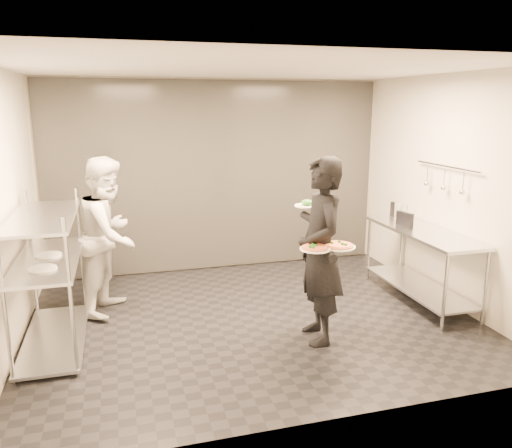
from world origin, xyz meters
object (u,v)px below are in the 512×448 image
object	(u,v)px
pass_rack	(49,273)
prep_counter	(421,253)
pizza_plate_near	(315,248)
bottle_green	(399,213)
pizza_plate_far	(338,246)
chef	(110,235)
bottle_dark	(392,209)
salad_plate	(307,204)
bottle_clear	(405,211)
waiter	(320,251)
pos_monitor	(405,219)

from	to	relation	value
pass_rack	prep_counter	distance (m)	4.33
pizza_plate_near	bottle_green	bearing A→B (deg)	38.10
prep_counter	pizza_plate_far	world-z (taller)	pizza_plate_far
prep_counter	pizza_plate_far	size ratio (longest dim) A/B	5.27
chef	bottle_green	size ratio (longest dim) A/B	8.13
pizza_plate_near	pizza_plate_far	xyz separation A→B (m)	(0.27, 0.05, -0.01)
pass_rack	bottle_dark	world-z (taller)	pass_rack
salad_plate	bottle_clear	xyz separation A→B (m)	(1.84, 1.02, -0.39)
salad_plate	waiter	bearing A→B (deg)	-82.68
pass_rack	salad_plate	xyz separation A→B (m)	(2.65, -0.35, 0.64)
pizza_plate_near	pizza_plate_far	world-z (taller)	pizza_plate_near
pizza_plate_far	bottle_dark	distance (m)	2.26
pizza_plate_near	pos_monitor	world-z (taller)	pizza_plate_near
waiter	bottle_clear	size ratio (longest dim) A/B	10.12
waiter	bottle_clear	world-z (taller)	waiter
bottle_dark	pizza_plate_near	bearing A→B (deg)	-137.41
chef	pizza_plate_far	xyz separation A→B (m)	(2.20, -1.58, 0.14)
bottle_dark	pos_monitor	bearing A→B (deg)	-105.47
pizza_plate_far	bottle_green	world-z (taller)	bottle_green
prep_counter	bottle_dark	bearing A→B (deg)	87.37
chef	pos_monitor	bearing A→B (deg)	-76.40
pass_rack	pizza_plate_far	bearing A→B (deg)	-16.46
bottle_green	pass_rack	bearing A→B (deg)	-173.48
pizza_plate_far	salad_plate	distance (m)	0.60
pizza_plate_far	bottle_dark	size ratio (longest dim) A/B	1.67
pass_rack	prep_counter	world-z (taller)	pass_rack
pass_rack	chef	bearing A→B (deg)	51.28
pass_rack	bottle_dark	bearing A→B (deg)	10.42
bottle_green	bottle_clear	world-z (taller)	bottle_green
prep_counter	pos_monitor	world-z (taller)	pos_monitor
pizza_plate_far	pos_monitor	distance (m)	1.77
prep_counter	pos_monitor	xyz separation A→B (m)	(-0.12, 0.23, 0.39)
prep_counter	pizza_plate_far	xyz separation A→B (m)	(-1.53, -0.83, 0.44)
waiter	pizza_plate_far	size ratio (longest dim) A/B	5.67
pass_rack	pos_monitor	xyz separation A→B (m)	(4.21, 0.24, 0.24)
pos_monitor	bottle_green	bearing A→B (deg)	61.33
pizza_plate_far	chef	bearing A→B (deg)	144.42
pizza_plate_near	bottle_dark	bearing A→B (deg)	42.59
salad_plate	pizza_plate_far	bearing A→B (deg)	-71.75
pass_rack	bottle_dark	xyz separation A→B (m)	(4.37, 0.80, 0.25)
pizza_plate_far	salad_plate	size ratio (longest dim) A/B	1.29
prep_counter	pizza_plate_far	bearing A→B (deg)	-151.45
pass_rack	bottle_green	xyz separation A→B (m)	(4.28, 0.49, 0.27)
waiter	pizza_plate_far	xyz separation A→B (m)	(0.12, -0.17, 0.10)
salad_plate	pos_monitor	bearing A→B (deg)	20.68
prep_counter	bottle_clear	xyz separation A→B (m)	(0.16, 0.66, 0.39)
pizza_plate_near	bottle_clear	distance (m)	2.49
pizza_plate_far	bottle_dark	xyz separation A→B (m)	(1.56, 1.63, -0.05)
prep_counter	bottle_dark	xyz separation A→B (m)	(0.04, 0.80, 0.40)
pizza_plate_far	pos_monitor	bearing A→B (deg)	37.12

